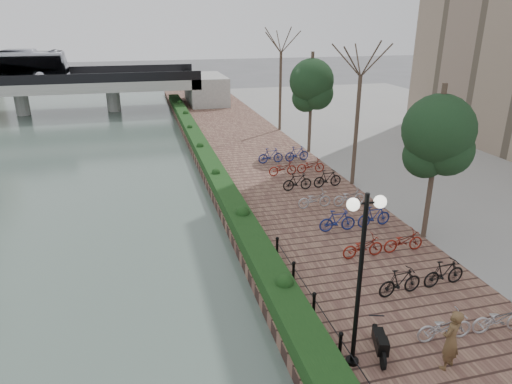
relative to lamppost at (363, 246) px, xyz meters
name	(u,v)px	position (x,y,z in m)	size (l,w,h in m)	color
promenade	(277,185)	(2.38, 14.84, -3.82)	(8.00, 75.00, 0.50)	brown
inland_pavement	(508,164)	(18.38, 14.84, -3.82)	(24.00, 75.00, 0.50)	gray
hedge	(212,168)	(-1.02, 17.34, -3.27)	(1.10, 56.00, 0.60)	black
chain_fence	(356,370)	(-0.22, -0.66, -3.22)	(0.10, 14.10, 0.70)	black
lamppost	(363,246)	(0.00, 0.00, 0.00)	(1.02, 0.32, 4.96)	black
motorcycle	(379,341)	(0.87, 0.14, -3.13)	(0.43, 1.39, 0.87)	black
pedestrian	(451,340)	(2.38, -0.79, -2.68)	(0.65, 0.42, 1.77)	brown
bicycle_parking	(344,208)	(3.88, 9.09, -3.09)	(2.40, 19.89, 1.00)	#ADACB1
street_trees	(387,144)	(6.38, 10.03, -0.38)	(3.20, 37.12, 6.80)	#3E2F24
bridge	(17,82)	(-16.72, 42.34, -0.69)	(36.00, 10.77, 6.50)	gray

